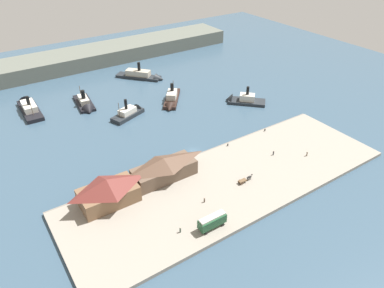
% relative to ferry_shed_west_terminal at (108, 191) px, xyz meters
% --- Properties ---
extents(ground_plane, '(320.00, 320.00, 0.00)m').
position_rel_ferry_shed_west_terminal_xyz_m(ground_plane, '(37.02, 9.94, -5.52)').
color(ground_plane, '#385166').
extents(quay_promenade, '(110.00, 36.00, 1.20)m').
position_rel_ferry_shed_west_terminal_xyz_m(quay_promenade, '(37.02, -12.06, -4.92)').
color(quay_promenade, gray).
rests_on(quay_promenade, ground).
extents(seawall_edge, '(110.00, 0.80, 1.00)m').
position_rel_ferry_shed_west_terminal_xyz_m(seawall_edge, '(37.02, 6.34, -5.02)').
color(seawall_edge, slate).
rests_on(seawall_edge, ground).
extents(ferry_shed_west_terminal, '(17.15, 10.26, 8.50)m').
position_rel_ferry_shed_west_terminal_xyz_m(ferry_shed_west_terminal, '(0.00, 0.00, 0.00)').
color(ferry_shed_west_terminal, brown).
rests_on(ferry_shed_west_terminal, quay_promenade).
extents(ferry_shed_customs_shed, '(21.23, 8.62, 7.68)m').
position_rel_ferry_shed_west_terminal_xyz_m(ferry_shed_customs_shed, '(19.60, 1.05, -0.42)').
color(ferry_shed_customs_shed, brown).
rests_on(ferry_shed_customs_shed, quay_promenade).
extents(street_tram, '(8.12, 2.92, 4.06)m').
position_rel_ferry_shed_west_terminal_xyz_m(street_tram, '(19.41, -25.33, -1.93)').
color(street_tram, '#1E4C2D').
rests_on(street_tram, quay_promenade).
extents(horse_cart, '(5.61, 1.42, 1.87)m').
position_rel_ferry_shed_west_terminal_xyz_m(horse_cart, '(40.10, -15.22, -3.39)').
color(horse_cart, brown).
rests_on(horse_cart, quay_promenade).
extents(pedestrian_by_tram, '(0.44, 0.44, 1.78)m').
position_rel_ferry_shed_west_terminal_xyz_m(pedestrian_by_tram, '(68.07, -16.25, -3.51)').
color(pedestrian_by_tram, '#6B5B4C').
rests_on(pedestrian_by_tram, quay_promenade).
extents(pedestrian_walking_west, '(0.41, 0.41, 1.64)m').
position_rel_ferry_shed_west_terminal_xyz_m(pedestrian_walking_west, '(23.58, -15.84, -3.57)').
color(pedestrian_walking_west, '#4C3D33').
rests_on(pedestrian_walking_west, quay_promenade).
extents(pedestrian_at_waters_edge, '(0.42, 0.42, 1.70)m').
position_rel_ferry_shed_west_terminal_xyz_m(pedestrian_at_waters_edge, '(58.54, -9.20, -3.55)').
color(pedestrian_at_waters_edge, '#232328').
rests_on(pedestrian_at_waters_edge, quay_promenade).
extents(pedestrian_near_east_shed, '(0.43, 0.43, 1.75)m').
position_rel_ferry_shed_west_terminal_xyz_m(pedestrian_near_east_shed, '(11.16, -22.04, -3.52)').
color(pedestrian_near_east_shed, '#3D4C42').
rests_on(pedestrian_near_east_shed, quay_promenade).
extents(mooring_post_west, '(0.44, 0.44, 0.90)m').
position_rel_ferry_shed_west_terminal_xyz_m(mooring_post_west, '(67.70, 4.76, -3.87)').
color(mooring_post_west, black).
rests_on(mooring_post_west, quay_promenade).
extents(mooring_post_center_west, '(0.44, 0.44, 0.90)m').
position_rel_ferry_shed_west_terminal_xyz_m(mooring_post_center_west, '(48.70, 4.48, -3.87)').
color(mooring_post_center_west, black).
rests_on(mooring_post_center_west, quay_promenade).
extents(ferry_near_quay, '(17.59, 17.58, 10.52)m').
position_rel_ferry_shed_west_terminal_xyz_m(ferry_near_quay, '(78.08, 31.59, -4.26)').
color(ferry_near_quay, '#23282D').
rests_on(ferry_near_quay, ground).
extents(ferry_approaching_east, '(17.83, 20.90, 9.59)m').
position_rel_ferry_shed_west_terminal_xyz_m(ferry_approaching_east, '(51.09, 49.23, -4.07)').
color(ferry_approaching_east, black).
rests_on(ferry_approaching_east, ground).
extents(ferry_approaching_west, '(8.67, 20.79, 9.75)m').
position_rel_ferry_shed_west_terminal_xyz_m(ferry_approaching_west, '(16.49, 66.92, -4.36)').
color(ferry_approaching_west, black).
rests_on(ferry_approaching_west, ground).
extents(ferry_departing_north, '(17.38, 10.96, 10.10)m').
position_rel_ferry_shed_west_terminal_xyz_m(ferry_departing_north, '(30.06, 48.53, -4.05)').
color(ferry_departing_north, '#23282D').
rests_on(ferry_departing_north, ground).
extents(ferry_outer_harbor, '(7.32, 24.65, 10.70)m').
position_rel_ferry_shed_west_terminal_xyz_m(ferry_outer_harbor, '(-5.52, 78.70, -4.06)').
color(ferry_outer_harbor, black).
rests_on(ferry_outer_harbor, ground).
extents(ferry_mid_harbor, '(21.33, 23.33, 10.66)m').
position_rel_ferry_shed_west_terminal_xyz_m(ferry_mid_harbor, '(53.69, 82.20, -3.98)').
color(ferry_mid_harbor, '#23282D').
rests_on(ferry_mid_harbor, ground).
extents(far_headland, '(180.00, 24.00, 8.00)m').
position_rel_ferry_shed_west_terminal_xyz_m(far_headland, '(37.02, 119.94, -1.52)').
color(far_headland, '#60665B').
rests_on(far_headland, ground).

